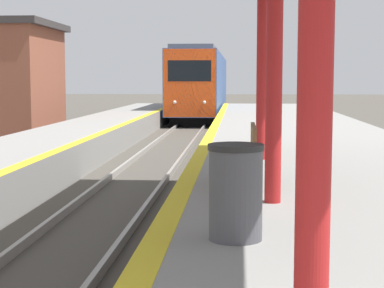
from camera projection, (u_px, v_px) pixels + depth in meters
train at (203, 84)px, 43.66m from camera, size 2.72×23.65×4.28m
trash_bin at (236, 192)px, 6.51m from camera, size 0.57×0.57×0.98m
bench at (245, 154)px, 9.89m from camera, size 0.44×1.51×0.92m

